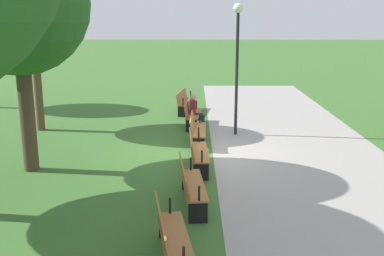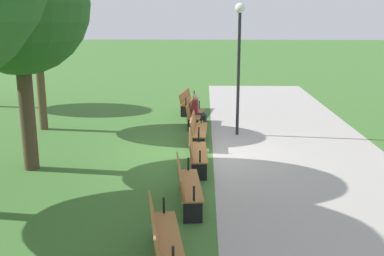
{
  "view_description": "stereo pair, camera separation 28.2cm",
  "coord_description": "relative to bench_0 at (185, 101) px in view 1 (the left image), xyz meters",
  "views": [
    {
      "loc": [
        12.65,
        -0.16,
        3.95
      ],
      "look_at": [
        -0.0,
        -0.22,
        0.8
      ],
      "focal_mm": 43.14,
      "sensor_mm": 36.0,
      "label": 1
    },
    {
      "loc": [
        12.64,
        0.12,
        3.95
      ],
      "look_at": [
        -0.0,
        -0.22,
        0.8
      ],
      "focal_mm": 43.14,
      "sensor_mm": 36.0,
      "label": 2
    }
  ],
  "objects": [
    {
      "name": "ground_plane",
      "position": [
        5.89,
        0.54,
        -0.48
      ],
      "size": [
        120.0,
        120.0,
        0.0
      ],
      "primitive_type": "plane",
      "color": "#3D6B2D"
    },
    {
      "name": "bench_4",
      "position": [
        9.43,
        0.3,
        0.0
      ],
      "size": [
        1.94,
        0.65,
        0.89
      ],
      "rotation": [
        0.0,
        0.0,
        0.1
      ],
      "color": "#996633",
      "rests_on": "ground"
    },
    {
      "name": "tree_3",
      "position": [
        7.19,
        -3.84,
        3.68
      ],
      "size": [
        3.44,
        3.44,
        5.9
      ],
      "color": "#4C3828",
      "rests_on": "ground"
    },
    {
      "name": "person_seated",
      "position": [
        2.5,
        0.43,
        0.16
      ],
      "size": [
        0.36,
        0.54,
        1.2
      ],
      "rotation": [
        0.0,
        0.0,
        -0.1
      ],
      "color": "maroon",
      "rests_on": "ground"
    },
    {
      "name": "tree_1",
      "position": [
        2.96,
        -4.96,
        3.67
      ],
      "size": [
        3.17,
        3.17,
        5.75
      ],
      "color": "brown",
      "rests_on": "ground"
    },
    {
      "name": "bench_2",
      "position": [
        4.7,
        0.45,
        0.0
      ],
      "size": [
        1.91,
        0.53,
        0.89
      ],
      "rotation": [
        0.0,
        0.0,
        -0.03
      ],
      "color": "#996633",
      "rests_on": "ground"
    },
    {
      "name": "lamp_post",
      "position": [
        3.53,
        1.77,
        2.47
      ],
      "size": [
        0.32,
        0.32,
        4.27
      ],
      "color": "black",
      "rests_on": "ground"
    },
    {
      "name": "bench_1",
      "position": [
        2.35,
        0.3,
        0.0
      ],
      "size": [
        1.94,
        0.65,
        0.89
      ],
      "rotation": [
        0.0,
        0.0,
        -0.1
      ],
      "color": "#996633",
      "rests_on": "ground"
    },
    {
      "name": "bench_3",
      "position": [
        7.07,
        0.45,
        0.0
      ],
      "size": [
        1.91,
        0.53,
        0.89
      ],
      "rotation": [
        0.0,
        0.0,
        0.03
      ],
      "color": "#996633",
      "rests_on": "ground"
    },
    {
      "name": "bench_5",
      "position": [
        11.77,
        0.0,
        0.0
      ],
      "size": [
        1.95,
        0.77,
        0.89
      ],
      "rotation": [
        0.0,
        0.0,
        0.16
      ],
      "color": "#996633",
      "rests_on": "ground"
    },
    {
      "name": "bench_0",
      "position": [
        0.0,
        0.0,
        0.0
      ],
      "size": [
        1.95,
        0.77,
        0.89
      ],
      "rotation": [
        0.0,
        0.0,
        -0.16
      ],
      "color": "#996633",
      "rests_on": "ground"
    },
    {
      "name": "path_paving",
      "position": [
        5.89,
        3.43,
        -0.47
      ],
      "size": [
        26.16,
        5.03,
        0.01
      ],
      "primitive_type": "cube",
      "color": "#A39E99",
      "rests_on": "ground"
    }
  ]
}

